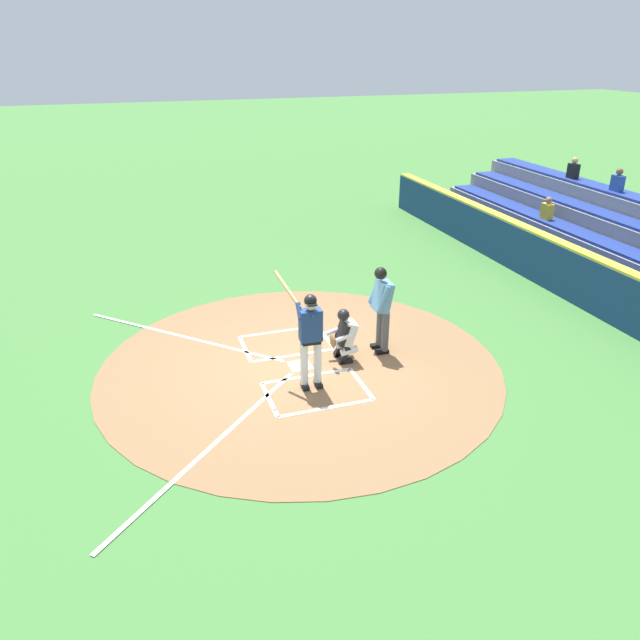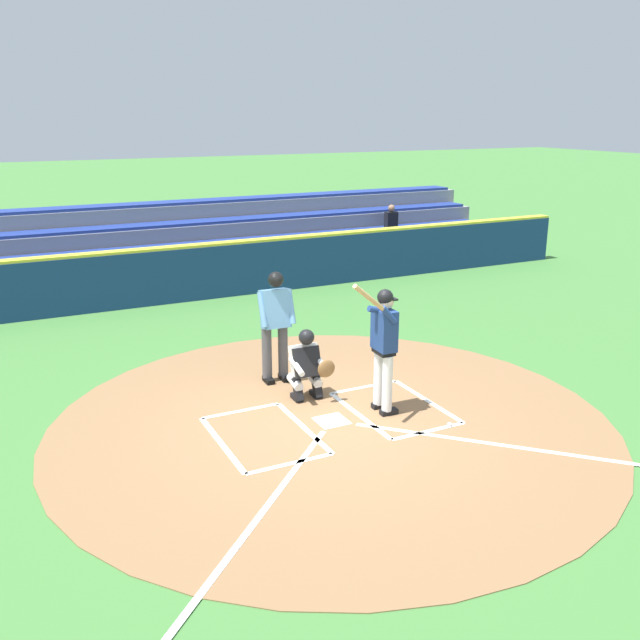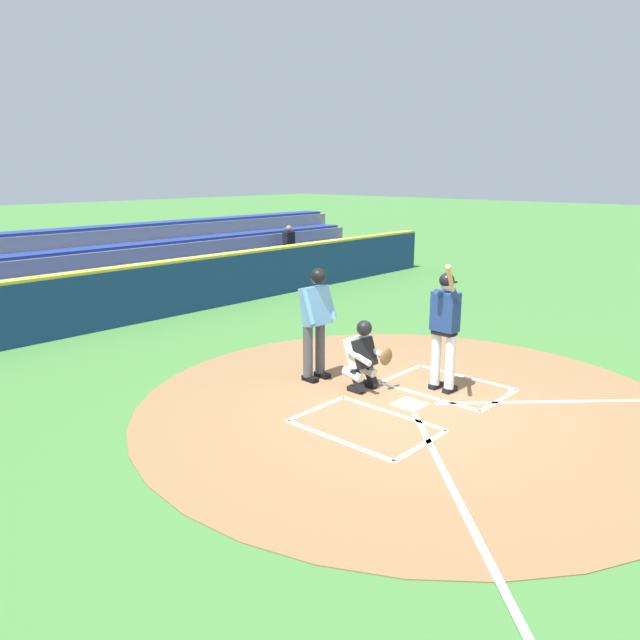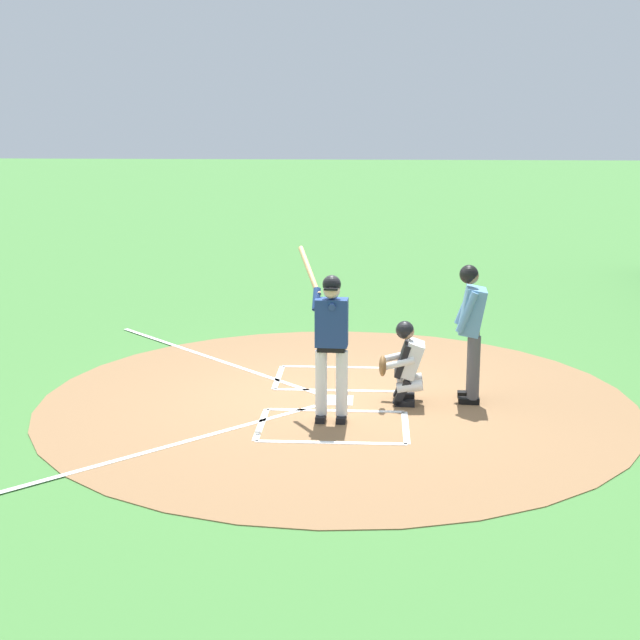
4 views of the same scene
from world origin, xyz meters
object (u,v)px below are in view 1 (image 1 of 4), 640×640
at_px(catcher, 344,334).
at_px(plate_umpire, 382,304).
at_px(batter, 310,334).
at_px(baseball, 275,409).

relative_size(catcher, plate_umpire, 0.61).
bearing_deg(batter, catcher, -51.18).
relative_size(catcher, baseball, 15.27).
xyz_separation_m(catcher, plate_umpire, (0.15, -0.87, 0.49)).
relative_size(plate_umpire, baseball, 25.20).
height_order(batter, baseball, batter).
bearing_deg(baseball, catcher, -52.88).
distance_m(batter, catcher, 1.33).
bearing_deg(plate_umpire, baseball, 119.57).
xyz_separation_m(batter, baseball, (-0.60, 0.85, -1.06)).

